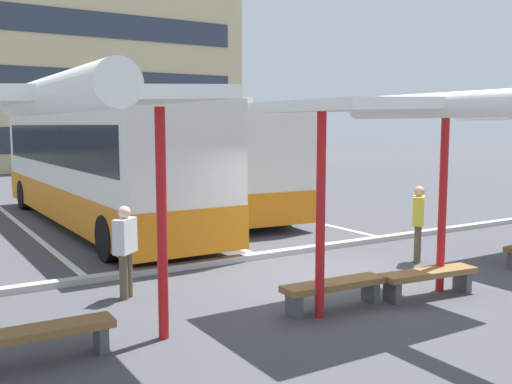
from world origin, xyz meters
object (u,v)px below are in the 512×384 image
Objects in this scene: bench_0 at (39,336)px; bench_2 at (429,277)px; waiting_shelter_1 at (400,112)px; coach_bus_0 at (97,165)px; waiting_shelter_0 at (33,105)px; bench_1 at (334,288)px; coach_bus_1 at (201,160)px; waiting_passenger_1 at (418,219)px; waiting_passenger_0 at (125,246)px.

bench_0 and bench_2 have the same top height.
waiting_shelter_1 is 2.90m from bench_2.
coach_bus_0 is 10.08m from bench_0.
waiting_shelter_0 is 2.48× the size of bench_0.
waiting_shelter_0 is 5.18m from bench_1.
coach_bus_1 reaches higher than bench_1.
waiting_shelter_0 is (-7.25, -10.52, 1.39)m from coach_bus_1.
bench_0 is (-3.51, -9.35, -1.41)m from coach_bus_0.
coach_bus_1 is at bearing 79.76° from waiting_shelter_1.
bench_1 is at bearing -105.31° from coach_bus_1.
bench_2 is 2.57m from waiting_passenger_1.
coach_bus_1 is 6.37× the size of waiting_passenger_1.
coach_bus_0 reaches higher than bench_1.
bench_2 is at bearing -74.95° from coach_bus_0.
coach_bus_1 is at bearing 54.74° from bench_0.
bench_2 is at bearing -2.68° from waiting_shelter_0.
bench_1 is 1.15× the size of waiting_passenger_0.
waiting_shelter_1 reaches higher than bench_1.
waiting_passenger_1 reaches higher than bench_1.
coach_bus_1 is at bearing 55.43° from waiting_shelter_0.
waiting_shelter_1 is at bearing -171.90° from bench_2.
bench_1 is at bearing 0.20° from waiting_shelter_0.
bench_2 is (-1.08, -10.81, -1.38)m from coach_bus_1.
bench_1 is at bearing -156.54° from waiting_passenger_1.
bench_2 is at bearing -9.61° from bench_1.
coach_bus_1 is 12.86m from waiting_shelter_0.
bench_0 is 4.38m from bench_1.
bench_1 is 3.49m from waiting_passenger_0.
waiting_shelter_0 is at bearing -168.97° from waiting_passenger_1.
waiting_passenger_0 is at bearing 52.01° from waiting_shelter_0.
waiting_shelter_0 is at bearing -179.80° from bench_1.
coach_bus_0 is 6.65× the size of bench_2.
bench_0 is 1.12× the size of waiting_passenger_1.
waiting_passenger_1 is (1.71, 1.83, 0.59)m from bench_2.
bench_2 is at bearing -133.06° from waiting_passenger_1.
bench_2 is 1.15× the size of waiting_passenger_1.
coach_bus_1 is 2.30× the size of waiting_shelter_0.
waiting_shelter_0 is at bearing 177.32° from bench_2.
waiting_passenger_0 reaches higher than bench_1.
waiting_shelter_1 is 2.31× the size of bench_1.
bench_2 is at bearing 8.10° from waiting_shelter_1.
coach_bus_0 is 10.35m from bench_2.
waiting_passenger_0 is (-2.58, 2.29, 0.55)m from bench_1.
waiting_passenger_1 is at bearing 46.94° from bench_2.
coach_bus_0 is 2.98× the size of waiting_shelter_1.
bench_1 is (0.86, -9.60, -1.41)m from coach_bus_0.
coach_bus_0 reaches higher than bench_2.
waiting_shelter_1 reaches higher than waiting_passenger_1.
waiting_passenger_1 is at bearing -61.59° from coach_bus_0.
coach_bus_1 reaches higher than bench_0.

